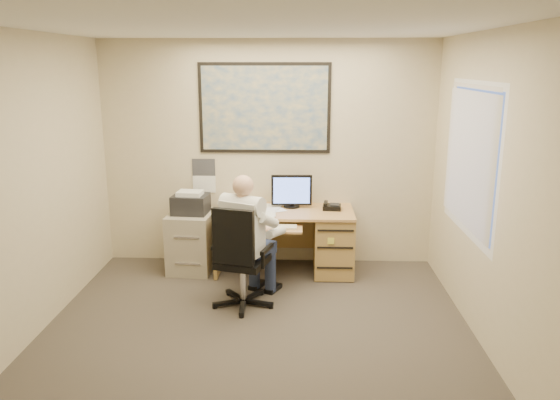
{
  "coord_description": "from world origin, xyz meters",
  "views": [
    {
      "loc": [
        0.38,
        -4.26,
        2.42
      ],
      "look_at": [
        0.18,
        1.3,
        1.02
      ],
      "focal_mm": 35.0,
      "sensor_mm": 36.0,
      "label": 1
    }
  ],
  "objects_px": {
    "person": "(243,241)",
    "desk": "(312,235)",
    "office_chair": "(244,278)",
    "filing_cabinet": "(192,236)"
  },
  "relations": [
    {
      "from": "person",
      "to": "desk",
      "type": "bearing_deg",
      "value": 78.75
    },
    {
      "from": "office_chair",
      "to": "desk",
      "type": "bearing_deg",
      "value": 71.37
    },
    {
      "from": "filing_cabinet",
      "to": "person",
      "type": "bearing_deg",
      "value": -48.28
    },
    {
      "from": "desk",
      "to": "office_chair",
      "type": "bearing_deg",
      "value": -124.59
    },
    {
      "from": "filing_cabinet",
      "to": "desk",
      "type": "bearing_deg",
      "value": 5.18
    },
    {
      "from": "filing_cabinet",
      "to": "person",
      "type": "distance_m",
      "value": 1.21
    },
    {
      "from": "filing_cabinet",
      "to": "office_chair",
      "type": "bearing_deg",
      "value": -49.93
    },
    {
      "from": "desk",
      "to": "office_chair",
      "type": "distance_m",
      "value": 1.26
    },
    {
      "from": "office_chair",
      "to": "person",
      "type": "relative_size",
      "value": 0.79
    },
    {
      "from": "person",
      "to": "filing_cabinet",
      "type": "bearing_deg",
      "value": 152.93
    }
  ]
}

